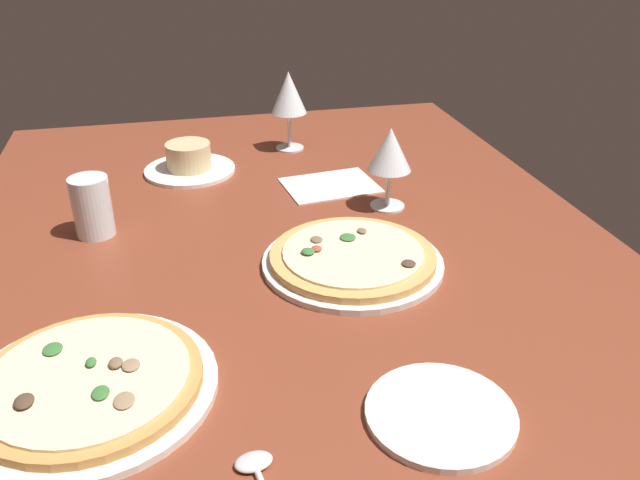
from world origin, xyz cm
name	(u,v)px	position (x,y,z in cm)	size (l,w,h in cm)	color
dining_table	(289,258)	(0.00, 0.00, 2.00)	(150.00, 110.00, 4.00)	brown
pizza_main	(353,259)	(-7.90, -8.68, 5.21)	(28.48, 28.48, 3.28)	silver
pizza_side	(89,384)	(-29.63, 29.29, 5.20)	(29.87, 29.87, 3.38)	silver
ramekin_on_saucer	(189,161)	(37.79, 14.08, 6.35)	(18.88, 18.88, 6.25)	white
wine_glass_far	(289,95)	(46.97, -9.06, 16.58)	(7.92, 7.92, 17.70)	silver
wine_glass_near	(390,152)	(11.75, -20.89, 14.87)	(7.95, 7.95, 15.31)	silver
water_glass	(93,210)	(12.41, 31.30, 8.60)	(6.53, 6.53, 10.40)	silver
side_plate	(441,414)	(-42.80, -9.16, 4.45)	(17.00, 17.00, 0.90)	silver
paper_menu	(330,185)	(23.70, -12.86, 4.15)	(13.61, 17.87, 0.30)	white
spoon	(257,472)	(-46.40, 11.95, 4.46)	(10.88, 4.37, 1.00)	silver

